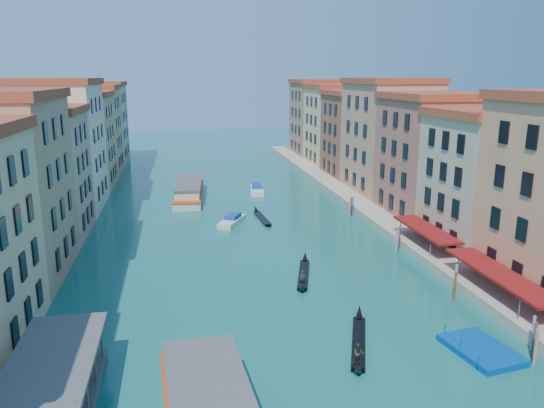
{
  "coord_description": "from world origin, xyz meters",
  "views": [
    {
      "loc": [
        -7.52,
        -19.1,
        21.3
      ],
      "look_at": [
        3.16,
        39.93,
        6.78
      ],
      "focal_mm": 35.0,
      "sensor_mm": 36.0,
      "label": 1
    }
  ],
  "objects": [
    {
      "name": "motorboat_mid",
      "position": [
        0.13,
        56.34,
        0.53
      ],
      "size": [
        4.83,
        6.8,
        1.36
      ],
      "rotation": [
        0.0,
        0.0,
        -0.47
      ],
      "color": "silver",
      "rests_on": "ground"
    },
    {
      "name": "mooring_poles_right",
      "position": [
        19.1,
        28.8,
        1.3
      ],
      "size": [
        1.44,
        54.24,
        3.2
      ],
      "color": "brown",
      "rests_on": "ground"
    },
    {
      "name": "motorboat_far",
      "position": [
        7.04,
        77.18,
        0.6
      ],
      "size": [
        3.22,
        7.62,
        1.53
      ],
      "rotation": [
        0.0,
        0.0,
        -0.12
      ],
      "color": "silver",
      "rests_on": "ground"
    },
    {
      "name": "gondola_far",
      "position": [
        4.85,
        58.03,
        0.3
      ],
      "size": [
        1.5,
        10.52,
        1.49
      ],
      "rotation": [
        0.0,
        0.0,
        0.07
      ],
      "color": "black",
      "rests_on": "ground"
    },
    {
      "name": "vaporetto_far",
      "position": [
        -5.6,
        75.17,
        1.36
      ],
      "size": [
        6.15,
        20.59,
        3.02
      ],
      "rotation": [
        0.0,
        0.0,
        -0.08
      ],
      "color": "silver",
      "rests_on": "ground"
    },
    {
      "name": "quay",
      "position": [
        22.0,
        65.0,
        0.5
      ],
      "size": [
        4.0,
        140.0,
        1.0
      ],
      "primitive_type": "cube",
      "color": "#AA9F89",
      "rests_on": "ground"
    },
    {
      "name": "vaporetto_stop",
      "position": [
        -16.0,
        12.0,
        1.44
      ],
      "size": [
        5.4,
        16.4,
        3.65
      ],
      "color": "#565759",
      "rests_on": "ground"
    },
    {
      "name": "gondola_right",
      "position": [
        6.32,
        18.01,
        0.43
      ],
      "size": [
        4.64,
        10.87,
        2.25
      ],
      "rotation": [
        0.0,
        0.0,
        -0.35
      ],
      "color": "black",
      "rests_on": "ground"
    },
    {
      "name": "restaurant_awnings",
      "position": [
        22.19,
        23.0,
        2.99
      ],
      "size": [
        3.2,
        44.55,
        3.12
      ],
      "color": "maroon",
      "rests_on": "ground"
    },
    {
      "name": "blue_dock",
      "position": [
        15.5,
        15.29,
        0.25
      ],
      "size": [
        4.96,
        6.62,
        0.5
      ],
      "rotation": [
        0.0,
        0.0,
        0.16
      ],
      "color": "#00439A",
      "rests_on": "ground"
    },
    {
      "name": "right_bank_palazzos",
      "position": [
        30.0,
        65.0,
        9.75
      ],
      "size": [
        12.8,
        128.4,
        21.0
      ],
      "color": "#A54233",
      "rests_on": "ground"
    },
    {
      "name": "left_bank_palazzos",
      "position": [
        -26.0,
        64.68,
        9.71
      ],
      "size": [
        12.8,
        128.4,
        21.0
      ],
      "color": "#CFB38D",
      "rests_on": "ground"
    },
    {
      "name": "gondola_fore",
      "position": [
        5.54,
        33.75,
        0.37
      ],
      "size": [
        3.79,
        10.86,
        2.21
      ],
      "rotation": [
        0.0,
        0.0,
        -0.27
      ],
      "color": "black",
      "rests_on": "ground"
    }
  ]
}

